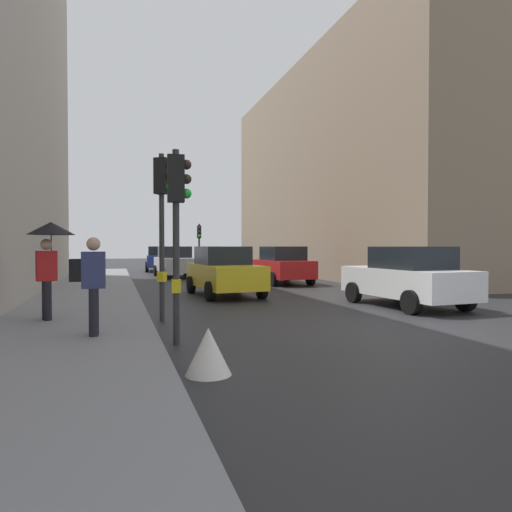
{
  "coord_description": "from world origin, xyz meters",
  "views": [
    {
      "loc": [
        -5.58,
        -7.84,
        1.77
      ],
      "look_at": [
        0.01,
        10.1,
        1.36
      ],
      "focal_mm": 31.69,
      "sensor_mm": 36.0,
      "label": 1
    }
  ],
  "objects_px": {
    "traffic_light_near_left": "(177,210)",
    "pedestrian_with_umbrella": "(50,243)",
    "traffic_light_far_median": "(199,239)",
    "car_red_sedan": "(281,265)",
    "car_white_compact": "(407,277)",
    "traffic_light_near_right": "(163,206)",
    "warning_sign_triangle": "(208,351)",
    "car_silver_hatchback": "(175,262)",
    "car_yellow_taxi": "(224,271)",
    "car_blue_van": "(160,259)",
    "pedestrian_with_grey_backpack": "(91,280)",
    "car_dark_suv": "(209,257)"
  },
  "relations": [
    {
      "from": "warning_sign_triangle",
      "to": "car_yellow_taxi",
      "type": "bearing_deg",
      "value": 75.54
    },
    {
      "from": "car_white_compact",
      "to": "car_yellow_taxi",
      "type": "xyz_separation_m",
      "value": [
        -4.41,
        4.52,
        0.0
      ]
    },
    {
      "from": "car_blue_van",
      "to": "car_red_sedan",
      "type": "xyz_separation_m",
      "value": [
        4.45,
        -12.86,
        0.0
      ]
    },
    {
      "from": "traffic_light_far_median",
      "to": "car_red_sedan",
      "type": "xyz_separation_m",
      "value": [
        2.18,
        -9.63,
        -1.36
      ]
    },
    {
      "from": "car_white_compact",
      "to": "car_blue_van",
      "type": "xyz_separation_m",
      "value": [
        -5.08,
        21.63,
        0.0
      ]
    },
    {
      "from": "traffic_light_near_left",
      "to": "car_white_compact",
      "type": "distance_m",
      "value": 7.83
    },
    {
      "from": "car_white_compact",
      "to": "car_yellow_taxi",
      "type": "distance_m",
      "value": 6.31
    },
    {
      "from": "traffic_light_near_right",
      "to": "warning_sign_triangle",
      "type": "xyz_separation_m",
      "value": [
        0.15,
        -4.7,
        -2.38
      ]
    },
    {
      "from": "traffic_light_near_left",
      "to": "pedestrian_with_umbrella",
      "type": "height_order",
      "value": "traffic_light_near_left"
    },
    {
      "from": "traffic_light_near_left",
      "to": "warning_sign_triangle",
      "type": "bearing_deg",
      "value": -86.13
    },
    {
      "from": "car_yellow_taxi",
      "to": "warning_sign_triangle",
      "type": "height_order",
      "value": "car_yellow_taxi"
    },
    {
      "from": "car_white_compact",
      "to": "pedestrian_with_umbrella",
      "type": "bearing_deg",
      "value": -177.16
    },
    {
      "from": "traffic_light_near_left",
      "to": "pedestrian_with_grey_backpack",
      "type": "bearing_deg",
      "value": 163.52
    },
    {
      "from": "car_yellow_taxi",
      "to": "pedestrian_with_grey_backpack",
      "type": "bearing_deg",
      "value": -120.05
    },
    {
      "from": "car_red_sedan",
      "to": "pedestrian_with_grey_backpack",
      "type": "height_order",
      "value": "pedestrian_with_grey_backpack"
    },
    {
      "from": "car_white_compact",
      "to": "car_silver_hatchback",
      "type": "bearing_deg",
      "value": 107.92
    },
    {
      "from": "traffic_light_near_left",
      "to": "pedestrian_with_grey_backpack",
      "type": "distance_m",
      "value": 1.99
    },
    {
      "from": "car_white_compact",
      "to": "pedestrian_with_umbrella",
      "type": "xyz_separation_m",
      "value": [
        -9.48,
        -0.47,
        0.96
      ]
    },
    {
      "from": "car_silver_hatchback",
      "to": "warning_sign_triangle",
      "type": "bearing_deg",
      "value": -95.89
    },
    {
      "from": "car_yellow_taxi",
      "to": "car_dark_suv",
      "type": "relative_size",
      "value": 1.02
    },
    {
      "from": "traffic_light_near_left",
      "to": "traffic_light_near_right",
      "type": "height_order",
      "value": "traffic_light_near_right"
    },
    {
      "from": "pedestrian_with_grey_backpack",
      "to": "warning_sign_triangle",
      "type": "distance_m",
      "value": 3.13
    },
    {
      "from": "car_silver_hatchback",
      "to": "traffic_light_far_median",
      "type": "bearing_deg",
      "value": 59.76
    },
    {
      "from": "car_dark_suv",
      "to": "car_blue_van",
      "type": "bearing_deg",
      "value": -133.27
    },
    {
      "from": "car_blue_van",
      "to": "car_silver_hatchback",
      "type": "bearing_deg",
      "value": -87.84
    },
    {
      "from": "car_white_compact",
      "to": "pedestrian_with_grey_backpack",
      "type": "height_order",
      "value": "pedestrian_with_grey_backpack"
    },
    {
      "from": "traffic_light_near_left",
      "to": "car_red_sedan",
      "type": "distance_m",
      "value": 13.53
    },
    {
      "from": "car_dark_suv",
      "to": "pedestrian_with_grey_backpack",
      "type": "relative_size",
      "value": 2.38
    },
    {
      "from": "car_blue_van",
      "to": "car_yellow_taxi",
      "type": "bearing_deg",
      "value": -87.75
    },
    {
      "from": "car_yellow_taxi",
      "to": "car_dark_suv",
      "type": "height_order",
      "value": "same"
    },
    {
      "from": "car_blue_van",
      "to": "car_yellow_taxi",
      "type": "height_order",
      "value": "same"
    },
    {
      "from": "car_red_sedan",
      "to": "pedestrian_with_umbrella",
      "type": "distance_m",
      "value": 12.83
    },
    {
      "from": "car_silver_hatchback",
      "to": "car_dark_suv",
      "type": "xyz_separation_m",
      "value": [
        4.29,
        11.51,
        0.0
      ]
    },
    {
      "from": "car_yellow_taxi",
      "to": "warning_sign_triangle",
      "type": "bearing_deg",
      "value": -104.46
    },
    {
      "from": "car_red_sedan",
      "to": "pedestrian_with_grey_backpack",
      "type": "xyz_separation_m",
      "value": [
        -7.9,
        -11.38,
        0.29
      ]
    },
    {
      "from": "traffic_light_near_left",
      "to": "car_silver_hatchback",
      "type": "bearing_deg",
      "value": 82.98
    },
    {
      "from": "car_silver_hatchback",
      "to": "car_white_compact",
      "type": "distance_m",
      "value": 15.7
    },
    {
      "from": "car_yellow_taxi",
      "to": "car_dark_suv",
      "type": "distance_m",
      "value": 22.27
    },
    {
      "from": "car_red_sedan",
      "to": "car_silver_hatchback",
      "type": "bearing_deg",
      "value": 124.22
    },
    {
      "from": "traffic_light_near_right",
      "to": "pedestrian_with_grey_backpack",
      "type": "bearing_deg",
      "value": -124.41
    },
    {
      "from": "car_blue_van",
      "to": "traffic_light_far_median",
      "type": "bearing_deg",
      "value": -55.0
    },
    {
      "from": "traffic_light_near_right",
      "to": "car_silver_hatchback",
      "type": "relative_size",
      "value": 0.91
    },
    {
      "from": "traffic_light_near_left",
      "to": "traffic_light_near_right",
      "type": "bearing_deg",
      "value": 90.11
    },
    {
      "from": "car_blue_van",
      "to": "warning_sign_triangle",
      "type": "relative_size",
      "value": 6.62
    },
    {
      "from": "traffic_light_near_right",
      "to": "car_white_compact",
      "type": "xyz_separation_m",
      "value": [
        7.05,
        0.45,
        -1.83
      ]
    },
    {
      "from": "pedestrian_with_umbrella",
      "to": "warning_sign_triangle",
      "type": "xyz_separation_m",
      "value": [
        2.58,
        -4.68,
        -1.52
      ]
    },
    {
      "from": "traffic_light_far_median",
      "to": "pedestrian_with_umbrella",
      "type": "relative_size",
      "value": 1.52
    },
    {
      "from": "car_red_sedan",
      "to": "warning_sign_triangle",
      "type": "bearing_deg",
      "value": -114.25
    },
    {
      "from": "car_blue_van",
      "to": "pedestrian_with_umbrella",
      "type": "relative_size",
      "value": 2.01
    },
    {
      "from": "warning_sign_triangle",
      "to": "car_dark_suv",
      "type": "bearing_deg",
      "value": 78.62
    }
  ]
}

